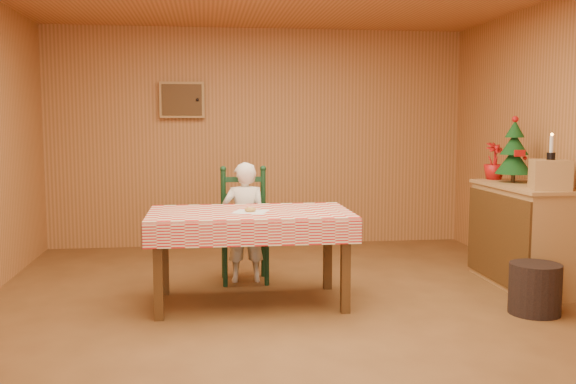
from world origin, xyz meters
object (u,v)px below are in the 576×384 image
at_px(ladder_chair, 244,228).
at_px(christmas_tree, 514,152).
at_px(storage_bin, 535,289).
at_px(shelf_unit, 523,235).
at_px(seated_child, 245,222).
at_px(dining_table, 250,221).
at_px(crate, 550,175).

height_order(ladder_chair, christmas_tree, christmas_tree).
bearing_deg(storage_bin, shelf_unit, 68.92).
bearing_deg(seated_child, dining_table, 90.00).
distance_m(dining_table, christmas_tree, 2.62).
height_order(ladder_chair, crate, crate).
distance_m(crate, christmas_tree, 0.67).
distance_m(shelf_unit, christmas_tree, 0.79).
distance_m(ladder_chair, christmas_tree, 2.63).
bearing_deg(storage_bin, dining_table, 165.18).
xyz_separation_m(ladder_chair, storage_bin, (2.19, -1.37, -0.30)).
distance_m(seated_child, christmas_tree, 2.61).
relative_size(ladder_chair, seated_child, 0.96).
bearing_deg(shelf_unit, seated_child, 169.19).
bearing_deg(christmas_tree, seated_child, 174.80).
relative_size(shelf_unit, christmas_tree, 2.00).
xyz_separation_m(ladder_chair, seated_child, (0.00, -0.06, 0.06)).
xyz_separation_m(shelf_unit, storage_bin, (-0.32, -0.83, -0.27)).
relative_size(dining_table, seated_child, 1.47).
relative_size(dining_table, christmas_tree, 2.67).
bearing_deg(crate, ladder_chair, 159.60).
bearing_deg(shelf_unit, ladder_chair, 167.94).
height_order(shelf_unit, storage_bin, shelf_unit).
bearing_deg(ladder_chair, seated_child, -90.00).
bearing_deg(shelf_unit, storage_bin, -111.08).
height_order(dining_table, storage_bin, dining_table).
distance_m(christmas_tree, storage_bin, 1.52).
distance_m(ladder_chair, storage_bin, 2.60).
distance_m(crate, storage_bin, 1.01).
distance_m(dining_table, ladder_chair, 0.81).
xyz_separation_m(seated_child, storage_bin, (2.19, -1.31, -0.36)).
xyz_separation_m(dining_table, seated_child, (0.00, 0.73, -0.13)).
height_order(shelf_unit, christmas_tree, christmas_tree).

